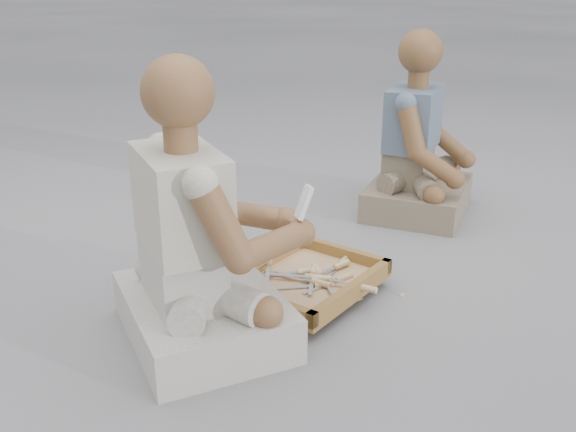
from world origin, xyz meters
TOP-DOWN VIEW (x-y plane):
  - ground at (0.00, 0.00)m, footprint 60.00×60.00m
  - carved_panel at (-0.20, 0.16)m, footprint 0.66×0.51m
  - tool_tray at (-0.00, 0.11)m, footprint 0.60×0.55m
  - chisel_0 at (0.01, 0.08)m, footprint 0.17×0.16m
  - chisel_1 at (0.01, 0.12)m, footprint 0.17×0.17m
  - chisel_2 at (0.04, 0.13)m, footprint 0.15×0.18m
  - chisel_3 at (0.05, 0.11)m, footprint 0.09×0.21m
  - chisel_4 at (-0.06, 0.28)m, footprint 0.14×0.19m
  - chisel_5 at (0.00, 0.05)m, footprint 0.21×0.11m
  - chisel_6 at (0.17, 0.14)m, footprint 0.20×0.12m
  - chisel_7 at (0.10, -0.06)m, footprint 0.12×0.20m
  - chisel_8 at (0.13, 0.12)m, footprint 0.22×0.05m
  - chisel_9 at (-0.00, 0.06)m, footprint 0.12×0.20m
  - chisel_10 at (0.01, 0.16)m, footprint 0.21×0.09m
  - chisel_11 at (0.09, 0.04)m, footprint 0.22×0.04m
  - wood_chip_0 at (0.33, 0.22)m, footprint 0.02×0.02m
  - wood_chip_1 at (-0.35, 0.46)m, footprint 0.02×0.02m
  - wood_chip_2 at (-0.02, -0.02)m, footprint 0.02×0.02m
  - wood_chip_3 at (-0.14, 0.39)m, footprint 0.02×0.02m
  - wood_chip_4 at (0.14, -0.01)m, footprint 0.02×0.02m
  - wood_chip_5 at (0.28, -0.07)m, footprint 0.02×0.02m
  - wood_chip_6 at (-0.07, 0.43)m, footprint 0.02×0.02m
  - wood_chip_7 at (0.19, 0.46)m, footprint 0.02×0.02m
  - craftsman at (-0.42, 0.07)m, footprint 0.61×0.61m
  - companion at (0.90, 0.54)m, footprint 0.68×0.65m
  - mobile_phone at (-0.11, -0.03)m, footprint 0.06×0.05m

SIDE VIEW (x-z plane):
  - ground at x=0.00m, z-range 0.00..0.00m
  - wood_chip_0 at x=0.33m, z-range 0.00..0.00m
  - wood_chip_1 at x=-0.35m, z-range 0.00..0.00m
  - wood_chip_2 at x=-0.02m, z-range 0.00..0.00m
  - wood_chip_3 at x=-0.14m, z-range 0.00..0.00m
  - wood_chip_4 at x=0.14m, z-range 0.00..0.00m
  - wood_chip_5 at x=0.28m, z-range 0.00..0.00m
  - wood_chip_6 at x=-0.07m, z-range 0.00..0.00m
  - wood_chip_7 at x=0.19m, z-range 0.00..0.00m
  - carved_panel at x=-0.20m, z-range 0.00..0.04m
  - tool_tray at x=0.00m, z-range 0.03..0.09m
  - chisel_1 at x=0.01m, z-range 0.05..0.08m
  - chisel_11 at x=0.09m, z-range 0.05..0.08m
  - chisel_5 at x=0.00m, z-range 0.06..0.08m
  - chisel_6 at x=0.17m, z-range 0.06..0.08m
  - chisel_10 at x=0.01m, z-range 0.06..0.08m
  - chisel_2 at x=0.04m, z-range 0.06..0.08m
  - chisel_3 at x=0.05m, z-range 0.06..0.09m
  - chisel_9 at x=0.00m, z-range 0.06..0.09m
  - chisel_8 at x=0.13m, z-range 0.07..0.09m
  - chisel_0 at x=0.01m, z-range 0.07..0.09m
  - chisel_7 at x=0.10m, z-range 0.07..0.09m
  - chisel_4 at x=-0.06m, z-range 0.07..0.09m
  - companion at x=0.90m, z-range -0.14..0.70m
  - craftsman at x=-0.42m, z-range -0.14..0.73m
  - mobile_phone at x=-0.11m, z-range 0.36..0.47m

